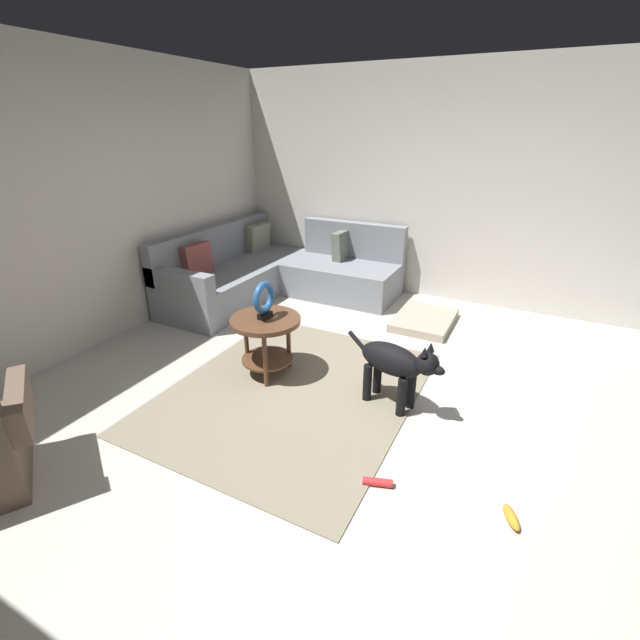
{
  "coord_description": "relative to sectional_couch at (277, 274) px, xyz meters",
  "views": [
    {
      "loc": [
        -2.48,
        -0.9,
        2.03
      ],
      "look_at": [
        0.45,
        0.6,
        0.55
      ],
      "focal_mm": 24.42,
      "sensor_mm": 36.0,
      "label": 1
    }
  ],
  "objects": [
    {
      "name": "dog",
      "position": [
        -1.66,
        -2.12,
        0.09
      ],
      "size": [
        0.34,
        0.83,
        0.63
      ],
      "rotation": [
        0.0,
        0.0,
        2.9
      ],
      "color": "black",
      "rests_on": "ground_plane"
    },
    {
      "name": "wall_right",
      "position": [
        0.95,
        -2.01,
        1.06
      ],
      "size": [
        0.12,
        6.0,
        2.7
      ],
      "primitive_type": "cube",
      "color": "silver",
      "rests_on": "ground_plane"
    },
    {
      "name": "sectional_couch",
      "position": [
        0.0,
        0.0,
        0.0
      ],
      "size": [
        2.2,
        2.25,
        0.88
      ],
      "color": "gray",
      "rests_on": "ground_plane"
    },
    {
      "name": "wall_back",
      "position": [
        -1.99,
        0.93,
        1.06
      ],
      "size": [
        6.0,
        0.12,
        2.7
      ],
      "primitive_type": "cube",
      "color": "silver",
      "rests_on": "ground_plane"
    },
    {
      "name": "dog_toy_bone",
      "position": [
        -2.42,
        -3.06,
        -0.26
      ],
      "size": [
        0.19,
        0.14,
        0.06
      ],
      "primitive_type": "ellipsoid",
      "rotation": [
        0.0,
        0.0,
        0.48
      ],
      "color": "orange",
      "rests_on": "ground_plane"
    },
    {
      "name": "dog_toy_rope",
      "position": [
        -2.51,
        -2.31,
        -0.27
      ],
      "size": [
        0.11,
        0.19,
        0.05
      ],
      "primitive_type": "cylinder",
      "rotation": [
        0.0,
        1.57,
        1.89
      ],
      "color": "red",
      "rests_on": "ground_plane"
    },
    {
      "name": "ground_plane",
      "position": [
        -1.99,
        -2.01,
        -0.34
      ],
      "size": [
        6.0,
        6.0,
        0.1
      ],
      "primitive_type": "cube",
      "color": "beige"
    },
    {
      "name": "torus_sculpture",
      "position": [
        -1.7,
        -0.97,
        0.42
      ],
      "size": [
        0.28,
        0.08,
        0.33
      ],
      "color": "black",
      "rests_on": "side_table"
    },
    {
      "name": "area_rug",
      "position": [
        -1.84,
        -1.31,
        -0.29
      ],
      "size": [
        2.3,
        1.9,
        0.01
      ],
      "primitive_type": "cube",
      "color": "gray",
      "rests_on": "ground_plane"
    },
    {
      "name": "dog_bed_mat",
      "position": [
        -0.01,
        -1.93,
        -0.25
      ],
      "size": [
        0.8,
        0.6,
        0.09
      ],
      "primitive_type": "cube",
      "color": "#B2A38E",
      "rests_on": "ground_plane"
    },
    {
      "name": "side_table",
      "position": [
        -1.7,
        -0.97,
        0.12
      ],
      "size": [
        0.6,
        0.6,
        0.54
      ],
      "color": "brown",
      "rests_on": "ground_plane"
    }
  ]
}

